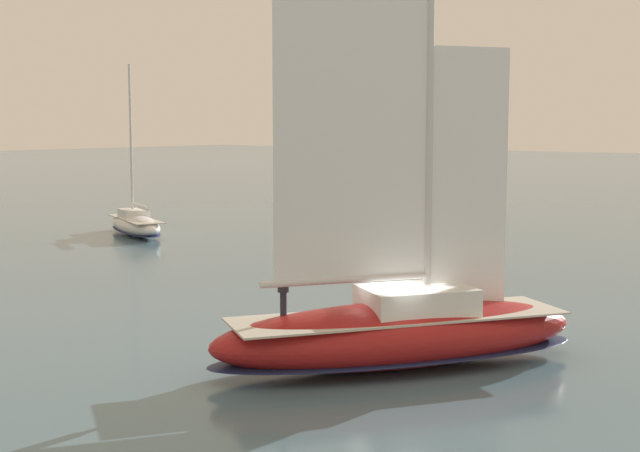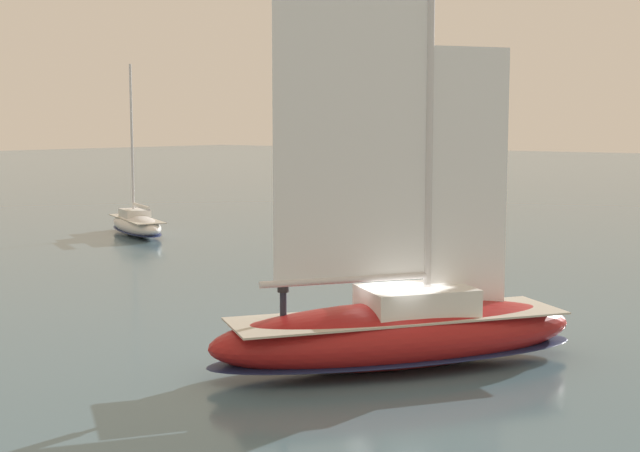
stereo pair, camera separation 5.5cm
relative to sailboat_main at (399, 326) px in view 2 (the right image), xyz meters
The scene contains 3 objects.
ground_plane 1.25m from the sailboat_main, 147.55° to the left, with size 400.00×400.00×0.00m, color slate.
sailboat_main is the anchor object (origin of this frame).
sailboat_moored_mid_channel 35.22m from the sailboat_main, 61.98° to the left, with size 5.53×8.37×11.23m.
Camera 2 is at (-22.41, -14.24, 7.37)m, focal length 50.00 mm.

